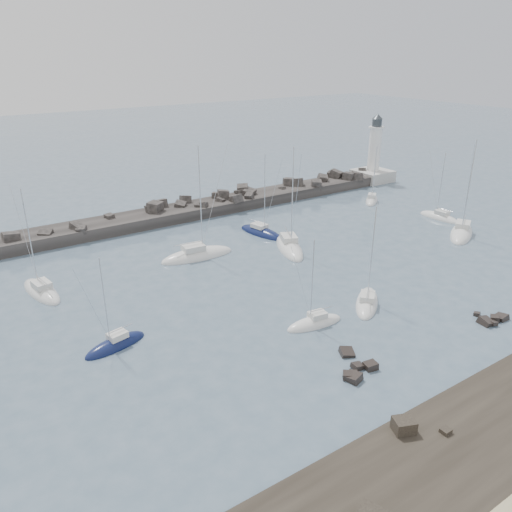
{
  "coord_description": "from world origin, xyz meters",
  "views": [
    {
      "loc": [
        -31.46,
        -35.31,
        26.47
      ],
      "look_at": [
        -0.02,
        12.0,
        2.58
      ],
      "focal_mm": 35.0,
      "sensor_mm": 36.0,
      "label": 1
    }
  ],
  "objects_px": {
    "lighthouse": "(373,166)",
    "sailboat_11": "(372,201)",
    "sailboat_5": "(315,324)",
    "sailboat_7": "(367,303)",
    "sailboat_10": "(461,234)",
    "sailboat_8": "(261,233)",
    "sailboat_2": "(116,345)",
    "sailboat_4": "(197,256)",
    "sailboat_9": "(439,218)",
    "sailboat_3": "(42,292)",
    "sailboat_6": "(289,248)"
  },
  "relations": [
    {
      "from": "sailboat_2",
      "to": "sailboat_4",
      "type": "bearing_deg",
      "value": 42.58
    },
    {
      "from": "sailboat_5",
      "to": "sailboat_10",
      "type": "height_order",
      "value": "sailboat_10"
    },
    {
      "from": "sailboat_10",
      "to": "sailboat_3",
      "type": "bearing_deg",
      "value": 165.52
    },
    {
      "from": "sailboat_3",
      "to": "sailboat_8",
      "type": "bearing_deg",
      "value": 4.16
    },
    {
      "from": "sailboat_8",
      "to": "sailboat_11",
      "type": "distance_m",
      "value": 26.91
    },
    {
      "from": "sailboat_4",
      "to": "sailboat_8",
      "type": "height_order",
      "value": "sailboat_4"
    },
    {
      "from": "sailboat_7",
      "to": "sailboat_2",
      "type": "bearing_deg",
      "value": 164.6
    },
    {
      "from": "sailboat_6",
      "to": "sailboat_3",
      "type": "bearing_deg",
      "value": 171.19
    },
    {
      "from": "sailboat_8",
      "to": "lighthouse",
      "type": "bearing_deg",
      "value": 20.18
    },
    {
      "from": "sailboat_4",
      "to": "sailboat_6",
      "type": "bearing_deg",
      "value": -20.51
    },
    {
      "from": "sailboat_3",
      "to": "sailboat_5",
      "type": "bearing_deg",
      "value": -46.64
    },
    {
      "from": "sailboat_3",
      "to": "sailboat_11",
      "type": "bearing_deg",
      "value": 5.15
    },
    {
      "from": "lighthouse",
      "to": "sailboat_4",
      "type": "distance_m",
      "value": 53.31
    },
    {
      "from": "sailboat_2",
      "to": "sailboat_10",
      "type": "height_order",
      "value": "sailboat_10"
    },
    {
      "from": "sailboat_10",
      "to": "sailboat_5",
      "type": "bearing_deg",
      "value": -167.06
    },
    {
      "from": "sailboat_5",
      "to": "sailboat_9",
      "type": "relative_size",
      "value": 0.87
    },
    {
      "from": "sailboat_2",
      "to": "sailboat_4",
      "type": "height_order",
      "value": "sailboat_4"
    },
    {
      "from": "sailboat_2",
      "to": "sailboat_7",
      "type": "relative_size",
      "value": 0.84
    },
    {
      "from": "sailboat_3",
      "to": "sailboat_11",
      "type": "height_order",
      "value": "sailboat_3"
    },
    {
      "from": "lighthouse",
      "to": "sailboat_6",
      "type": "relative_size",
      "value": 0.92
    },
    {
      "from": "sailboat_2",
      "to": "sailboat_10",
      "type": "relative_size",
      "value": 0.65
    },
    {
      "from": "lighthouse",
      "to": "sailboat_7",
      "type": "relative_size",
      "value": 1.21
    },
    {
      "from": "sailboat_6",
      "to": "sailboat_5",
      "type": "bearing_deg",
      "value": -120.04
    },
    {
      "from": "sailboat_9",
      "to": "sailboat_10",
      "type": "relative_size",
      "value": 0.75
    },
    {
      "from": "sailboat_4",
      "to": "sailboat_9",
      "type": "bearing_deg",
      "value": -10.48
    },
    {
      "from": "lighthouse",
      "to": "sailboat_7",
      "type": "height_order",
      "value": "lighthouse"
    },
    {
      "from": "sailboat_3",
      "to": "sailboat_9",
      "type": "height_order",
      "value": "sailboat_3"
    },
    {
      "from": "sailboat_2",
      "to": "sailboat_5",
      "type": "bearing_deg",
      "value": -21.87
    },
    {
      "from": "sailboat_3",
      "to": "sailboat_7",
      "type": "xyz_separation_m",
      "value": [
        29.53,
        -22.92,
        -0.01
      ]
    },
    {
      "from": "sailboat_11",
      "to": "sailboat_4",
      "type": "bearing_deg",
      "value": -171.64
    },
    {
      "from": "sailboat_7",
      "to": "sailboat_9",
      "type": "height_order",
      "value": "sailboat_7"
    },
    {
      "from": "sailboat_5",
      "to": "sailboat_10",
      "type": "xyz_separation_m",
      "value": [
        35.82,
        8.23,
        0.03
      ]
    },
    {
      "from": "sailboat_4",
      "to": "sailboat_11",
      "type": "bearing_deg",
      "value": 8.36
    },
    {
      "from": "sailboat_2",
      "to": "sailboat_6",
      "type": "relative_size",
      "value": 0.65
    },
    {
      "from": "sailboat_8",
      "to": "sailboat_6",
      "type": "bearing_deg",
      "value": -91.29
    },
    {
      "from": "sailboat_9",
      "to": "sailboat_10",
      "type": "xyz_separation_m",
      "value": [
        -3.7,
        -6.83,
        0.02
      ]
    },
    {
      "from": "sailboat_6",
      "to": "sailboat_7",
      "type": "xyz_separation_m",
      "value": [
        -2.78,
        -17.92,
        -0.03
      ]
    },
    {
      "from": "sailboat_2",
      "to": "sailboat_11",
      "type": "bearing_deg",
      "value": 20.67
    },
    {
      "from": "lighthouse",
      "to": "sailboat_10",
      "type": "xyz_separation_m",
      "value": [
        -12.91,
        -31.25,
        -2.94
      ]
    },
    {
      "from": "lighthouse",
      "to": "sailboat_11",
      "type": "bearing_deg",
      "value": -135.82
    },
    {
      "from": "sailboat_4",
      "to": "sailboat_5",
      "type": "xyz_separation_m",
      "value": [
        1.79,
        -22.71,
        -0.02
      ]
    },
    {
      "from": "lighthouse",
      "to": "sailboat_6",
      "type": "bearing_deg",
      "value": -150.81
    },
    {
      "from": "sailboat_7",
      "to": "sailboat_11",
      "type": "distance_m",
      "value": 40.99
    },
    {
      "from": "sailboat_8",
      "to": "sailboat_10",
      "type": "distance_m",
      "value": 30.52
    },
    {
      "from": "sailboat_5",
      "to": "sailboat_7",
      "type": "relative_size",
      "value": 0.85
    },
    {
      "from": "sailboat_6",
      "to": "sailboat_9",
      "type": "distance_m",
      "value": 29.21
    },
    {
      "from": "sailboat_5",
      "to": "sailboat_11",
      "type": "bearing_deg",
      "value": 37.28
    },
    {
      "from": "sailboat_10",
      "to": "sailboat_11",
      "type": "xyz_separation_m",
      "value": [
        1.57,
        20.23,
        -0.01
      ]
    },
    {
      "from": "sailboat_9",
      "to": "sailboat_3",
      "type": "bearing_deg",
      "value": 172.52
    },
    {
      "from": "sailboat_2",
      "to": "sailboat_9",
      "type": "relative_size",
      "value": 0.86
    }
  ]
}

